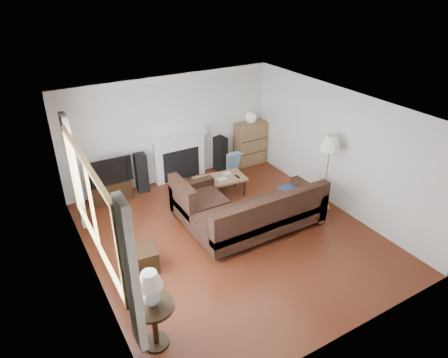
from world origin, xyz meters
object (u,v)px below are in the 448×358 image
sectional_sofa (261,212)px  floor_lamp (327,173)px  coffee_table (220,186)px  side_table (155,325)px  bookshelf (250,143)px  tv_stand (110,191)px

sectional_sofa → floor_lamp: (1.65, 0.04, 0.38)m
coffee_table → side_table: 4.09m
floor_lamp → side_table: 4.63m
bookshelf → side_table: bookshelf is taller
sectional_sofa → bookshelf: bearing=60.2°
tv_stand → bookshelf: size_ratio=0.81×
bookshelf → sectional_sofa: (-1.52, -2.65, -0.11)m
side_table → coffee_table: bearing=48.1°
bookshelf → floor_lamp: floor_lamp is taller
sectional_sofa → coffee_table: (0.03, 1.59, -0.22)m
tv_stand → sectional_sofa: 3.40m
sectional_sofa → floor_lamp: floor_lamp is taller
bookshelf → sectional_sofa: 3.06m
coffee_table → tv_stand: bearing=160.1°
tv_stand → bookshelf: bookshelf is taller
side_table → sectional_sofa: bearing=28.2°
sectional_sofa → floor_lamp: bearing=1.6°
tv_stand → coffee_table: 2.41m
tv_stand → side_table: bearing=-97.8°
sectional_sofa → coffee_table: sectional_sofa is taller
coffee_table → floor_lamp: bearing=-38.1°
coffee_table → side_table: (-2.73, -3.04, 0.14)m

